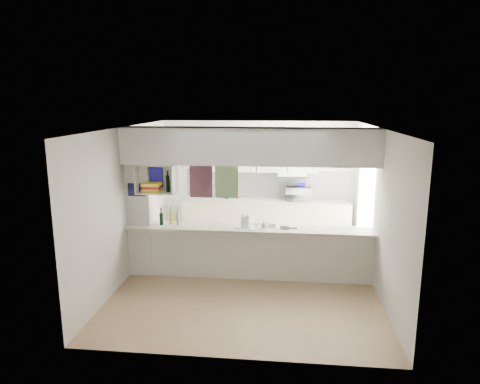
# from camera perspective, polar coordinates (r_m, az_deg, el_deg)

# --- Properties ---
(floor) EXTENTS (4.80, 4.80, 0.00)m
(floor) POSITION_cam_1_polar(r_m,az_deg,el_deg) (7.60, 1.12, -11.37)
(floor) COLOR #977B58
(floor) RESTS_ON ground
(ceiling) EXTENTS (4.80, 4.80, 0.00)m
(ceiling) POSITION_cam_1_polar(r_m,az_deg,el_deg) (6.99, 1.21, 8.59)
(ceiling) COLOR white
(ceiling) RESTS_ON wall_back
(wall_back) EXTENTS (4.20, 0.00, 4.20)m
(wall_back) POSITION_cam_1_polar(r_m,az_deg,el_deg) (9.53, 2.39, 1.62)
(wall_back) COLOR silver
(wall_back) RESTS_ON floor
(wall_left) EXTENTS (0.00, 4.80, 4.80)m
(wall_left) POSITION_cam_1_polar(r_m,az_deg,el_deg) (7.65, -14.72, -1.36)
(wall_left) COLOR silver
(wall_left) RESTS_ON floor
(wall_right) EXTENTS (0.00, 4.80, 4.80)m
(wall_right) POSITION_cam_1_polar(r_m,az_deg,el_deg) (7.32, 17.78, -2.14)
(wall_right) COLOR silver
(wall_right) RESTS_ON floor
(servery_partition) EXTENTS (4.20, 0.50, 2.60)m
(servery_partition) POSITION_cam_1_polar(r_m,az_deg,el_deg) (7.13, -0.21, 1.03)
(servery_partition) COLOR silver
(servery_partition) RESTS_ON floor
(cubby_shelf) EXTENTS (0.65, 0.35, 0.50)m
(cubby_shelf) POSITION_cam_1_polar(r_m,az_deg,el_deg) (7.34, -11.16, 1.53)
(cubby_shelf) COLOR white
(cubby_shelf) RESTS_ON bulkhead
(kitchen_run) EXTENTS (3.60, 0.63, 2.24)m
(kitchen_run) POSITION_cam_1_polar(r_m,az_deg,el_deg) (9.36, 3.24, -1.54)
(kitchen_run) COLOR beige
(kitchen_run) RESTS_ON floor
(microwave) EXTENTS (0.58, 0.41, 0.31)m
(microwave) POSITION_cam_1_polar(r_m,az_deg,el_deg) (9.31, 7.76, -0.14)
(microwave) COLOR white
(microwave) RESTS_ON bench_top
(bowl) EXTENTS (0.24, 0.24, 0.06)m
(bowl) POSITION_cam_1_polar(r_m,az_deg,el_deg) (9.25, 8.10, 0.92)
(bowl) COLOR #140D90
(bowl) RESTS_ON microwave
(dish_rack) EXTENTS (0.50, 0.43, 0.23)m
(dish_rack) POSITION_cam_1_polar(r_m,az_deg,el_deg) (7.27, 1.22, -4.00)
(dish_rack) COLOR silver
(dish_rack) RESTS_ON breakfast_bar
(cup) EXTENTS (0.13, 0.13, 0.09)m
(cup) POSITION_cam_1_polar(r_m,az_deg,el_deg) (7.20, 3.21, -4.46)
(cup) COLOR white
(cup) RESTS_ON dish_rack
(wine_bottles) EXTENTS (0.37, 0.15, 0.34)m
(wine_bottles) POSITION_cam_1_polar(r_m,az_deg,el_deg) (7.50, -9.25, -3.41)
(wine_bottles) COLOR black
(wine_bottles) RESTS_ON breakfast_bar
(plastic_tubs) EXTENTS (0.49, 0.22, 0.07)m
(plastic_tubs) POSITION_cam_1_polar(r_m,az_deg,el_deg) (7.30, 5.02, -4.46)
(plastic_tubs) COLOR silver
(plastic_tubs) RESTS_ON breakfast_bar
(utensil_jar) EXTENTS (0.10, 0.10, 0.14)m
(utensil_jar) POSITION_cam_1_polar(r_m,az_deg,el_deg) (9.41, -1.82, -0.42)
(utensil_jar) COLOR black
(utensil_jar) RESTS_ON bench_top
(knife_block) EXTENTS (0.10, 0.08, 0.18)m
(knife_block) POSITION_cam_1_polar(r_m,az_deg,el_deg) (9.40, -0.28, -0.30)
(knife_block) COLOR brown
(knife_block) RESTS_ON bench_top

